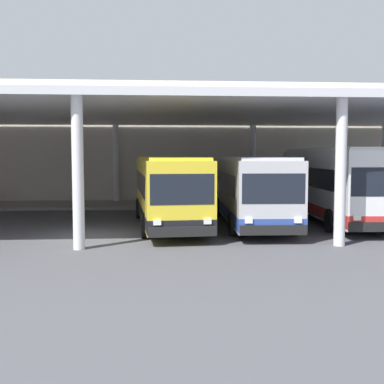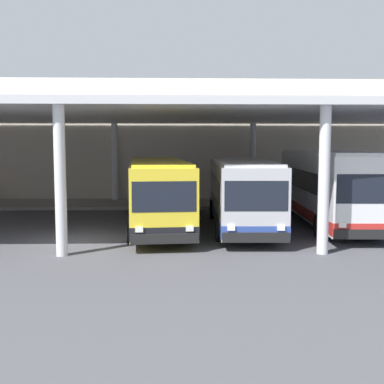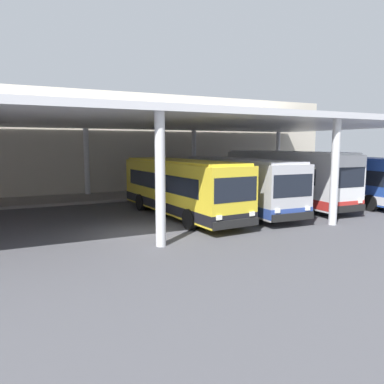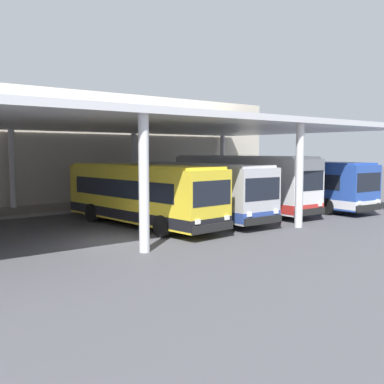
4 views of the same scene
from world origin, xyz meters
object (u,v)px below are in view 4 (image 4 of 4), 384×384
(bus_middle_bay, at_px, (198,190))
(bus_departing, at_px, (300,184))
(bus_second_bay, at_px, (141,194))
(bus_far_bay, at_px, (241,183))

(bus_middle_bay, xyz_separation_m, bus_departing, (8.59, -0.52, 0.00))
(bus_departing, bearing_deg, bus_second_bay, 178.18)
(bus_second_bay, height_order, bus_departing, same)
(bus_middle_bay, relative_size, bus_departing, 1.00)
(bus_second_bay, relative_size, bus_departing, 1.00)
(bus_second_bay, xyz_separation_m, bus_far_bay, (8.15, 1.00, 0.19))
(bus_middle_bay, distance_m, bus_far_bay, 4.38)
(bus_far_bay, bearing_deg, bus_departing, -18.01)
(bus_second_bay, xyz_separation_m, bus_middle_bay, (3.87, 0.13, 0.00))
(bus_far_bay, xyz_separation_m, bus_departing, (4.31, -1.40, -0.19))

